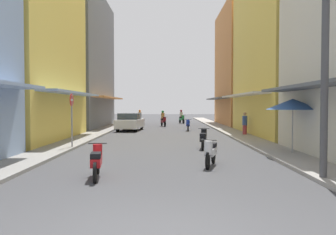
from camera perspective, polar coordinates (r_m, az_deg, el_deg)
ground_plane at (r=26.76m, az=-0.33°, el=-2.48°), size 110.99×110.99×0.00m
sidewalk_left at (r=27.26m, az=-10.97°, el=-2.31°), size 1.61×58.45×0.12m
sidewalk_right at (r=27.18m, az=10.35°, el=-2.32°), size 1.61×58.45×0.12m
building_left_mid at (r=22.80m, az=-23.79°, el=12.06°), size 7.05×10.46×12.29m
building_left_far at (r=34.47m, az=-15.27°, el=8.72°), size 7.05×12.63×12.35m
building_right_mid at (r=26.66m, az=19.77°, el=15.87°), size 7.05×12.04×17.09m
building_right_far at (r=38.00m, az=13.36°, el=8.01°), size 7.05×11.08×12.21m
motorbike_blue at (r=28.77m, az=3.38°, el=-1.17°), size 0.55×1.81×0.96m
motorbike_orange at (r=40.03m, az=-4.57°, el=0.01°), size 0.55×1.81×1.58m
motorbike_green at (r=40.27m, az=2.33°, el=0.03°), size 0.70×1.76×1.58m
motorbike_black at (r=17.03m, az=5.88°, el=-3.38°), size 0.58×1.80×0.96m
motorbike_red at (r=10.39m, az=-11.44°, el=-6.87°), size 0.55×1.80×0.96m
motorbike_maroon at (r=34.68m, az=-0.68°, el=-0.29°), size 0.68×1.77×1.58m
motorbike_white at (r=12.14m, az=7.03°, el=-5.56°), size 0.69×1.76×0.96m
parked_car at (r=28.93m, az=-6.09°, el=-0.69°), size 2.12×4.24×1.45m
pedestrian_midway at (r=24.38m, az=12.49°, el=-1.06°), size 0.34×0.34×1.62m
vendor_umbrella at (r=15.41m, az=19.75°, el=2.05°), size 2.20×2.20×2.37m
utility_pole at (r=10.54m, az=24.28°, el=7.96°), size 0.20×1.20×6.30m
street_sign_no_entry at (r=17.24m, az=-15.29°, el=0.67°), size 0.07×0.60×2.65m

